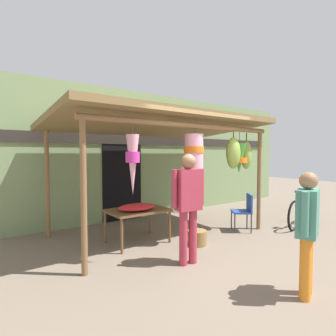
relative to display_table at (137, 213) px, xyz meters
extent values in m
plane|color=#756656|center=(0.81, -0.79, -0.59)|extent=(30.00, 30.00, 0.00)
cube|color=#7A9360|center=(0.81, 1.98, 1.11)|extent=(12.73, 0.25, 3.40)
cube|color=#2D2823|center=(0.81, 1.83, 1.52)|extent=(11.46, 0.04, 0.24)
cube|color=black|center=(0.61, 1.84, 0.41)|extent=(1.10, 0.03, 2.00)
cylinder|color=brown|center=(-1.33, -0.80, 0.54)|extent=(0.09, 0.09, 2.26)
cylinder|color=brown|center=(2.76, -0.80, 0.54)|extent=(0.09, 0.09, 2.26)
cylinder|color=brown|center=(-1.33, 1.39, 0.54)|extent=(0.09, 0.09, 2.26)
cylinder|color=brown|center=(2.76, 1.39, 0.54)|extent=(0.09, 0.09, 2.26)
cylinder|color=brown|center=(0.72, -0.80, 1.66)|extent=(4.29, 0.10, 0.10)
cylinder|color=brown|center=(0.72, 1.39, 1.81)|extent=(4.29, 0.10, 0.10)
cube|color=olive|center=(0.72, 0.29, 1.78)|extent=(4.59, 2.69, 0.34)
cylinder|color=brown|center=(-0.56, -0.84, 1.53)|extent=(0.01, 0.01, 0.17)
cone|color=pink|center=(-0.56, -0.84, 0.98)|extent=(0.21, 0.21, 0.94)
cylinder|color=#D13399|center=(-0.56, -0.84, 1.10)|extent=(0.22, 0.22, 0.17)
cylinder|color=brown|center=(0.80, -0.74, 1.57)|extent=(0.01, 0.01, 0.10)
cylinder|color=pink|center=(0.80, -0.74, 1.19)|extent=(0.35, 0.35, 0.64)
cylinder|color=orange|center=(0.80, -0.74, 1.23)|extent=(0.38, 0.38, 0.12)
cylinder|color=brown|center=(2.13, -0.73, 1.49)|extent=(0.01, 0.01, 0.24)
cone|color=green|center=(2.13, -0.73, 1.05)|extent=(0.32, 0.32, 0.65)
cylinder|color=orange|center=(2.13, -0.73, 1.01)|extent=(0.34, 0.34, 0.12)
cylinder|color=#4C3D23|center=(2.41, -0.70, 1.52)|extent=(0.02, 0.02, 0.18)
ellipsoid|color=#89A842|center=(2.41, -0.70, 1.12)|extent=(0.27, 0.23, 0.63)
cylinder|color=#4C3D23|center=(1.87, -0.78, 1.55)|extent=(0.02, 0.02, 0.12)
ellipsoid|color=#89A842|center=(1.87, -0.78, 1.16)|extent=(0.33, 0.28, 0.66)
cube|color=brown|center=(0.00, 0.00, 0.05)|extent=(1.14, 0.82, 0.04)
cylinder|color=brown|center=(-0.52, -0.36, -0.28)|extent=(0.05, 0.05, 0.62)
cylinder|color=brown|center=(0.52, -0.36, -0.28)|extent=(0.05, 0.05, 0.62)
cylinder|color=brown|center=(-0.52, 0.36, -0.28)|extent=(0.05, 0.05, 0.62)
cylinder|color=brown|center=(0.52, 0.36, -0.28)|extent=(0.05, 0.05, 0.62)
ellipsoid|color=red|center=(-0.05, -0.06, 0.13)|extent=(0.74, 0.52, 0.12)
ellipsoid|color=pink|center=(0.07, -0.12, 0.13)|extent=(0.33, 0.26, 0.08)
cube|color=#2347A8|center=(2.29, -0.68, -0.15)|extent=(0.56, 0.56, 0.04)
cube|color=#2347A8|center=(2.44, -0.79, 0.05)|extent=(0.27, 0.34, 0.40)
cylinder|color=#333338|center=(2.26, -0.42, -0.37)|extent=(0.03, 0.03, 0.44)
cylinder|color=#333338|center=(2.04, -0.71, -0.37)|extent=(0.03, 0.03, 0.44)
cylinder|color=#333338|center=(2.55, -0.64, -0.37)|extent=(0.03, 0.03, 0.44)
cylinder|color=#333338|center=(2.33, -0.93, -0.37)|extent=(0.03, 0.03, 0.44)
cylinder|color=olive|center=(0.86, -0.78, -0.45)|extent=(0.36, 0.36, 0.28)
torus|color=black|center=(4.33, -1.17, -0.26)|extent=(0.71, 0.17, 0.71)
torus|color=black|center=(3.31, -1.35, -0.26)|extent=(0.71, 0.17, 0.71)
cylinder|color=maroon|center=(3.82, -1.26, -0.04)|extent=(0.88, 0.19, 0.04)
cylinder|color=maroon|center=(3.72, -1.28, -0.21)|extent=(0.49, 0.12, 0.31)
cylinder|color=maroon|center=(3.54, -1.31, 0.12)|extent=(0.03, 0.03, 0.30)
cube|color=black|center=(3.54, -1.31, 0.28)|extent=(0.21, 0.11, 0.05)
cylinder|color=#262628|center=(4.26, -1.19, 0.22)|extent=(0.10, 0.44, 0.02)
cylinder|color=orange|center=(0.55, -3.01, -0.22)|extent=(0.13, 0.13, 0.75)
cylinder|color=orange|center=(0.72, -2.95, -0.22)|extent=(0.13, 0.13, 0.75)
cube|color=#4C8E7A|center=(0.64, -2.98, 0.44)|extent=(0.45, 0.34, 0.56)
cylinder|color=#4C8E7A|center=(0.40, -3.07, 0.47)|extent=(0.08, 0.08, 0.51)
cylinder|color=#4C8E7A|center=(0.88, -2.89, 0.47)|extent=(0.08, 0.08, 0.51)
sphere|color=#9E704C|center=(0.64, -2.98, 0.83)|extent=(0.21, 0.21, 0.21)
cylinder|color=#B23347|center=(0.04, -1.36, -0.16)|extent=(0.13, 0.13, 0.86)
cylinder|color=#B23347|center=(0.22, -1.38, -0.16)|extent=(0.13, 0.13, 0.86)
cube|color=#B23347|center=(0.13, -1.37, 0.59)|extent=(0.42, 0.26, 0.64)
cylinder|color=#B23347|center=(-0.12, -1.34, 0.62)|extent=(0.08, 0.08, 0.58)
cylinder|color=#B23347|center=(0.39, -1.40, 0.62)|extent=(0.08, 0.08, 0.58)
sphere|color=#9E704C|center=(0.13, -1.37, 1.03)|extent=(0.24, 0.24, 0.24)
camera|label=1|loc=(-2.63, -4.59, 1.14)|focal=29.16mm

